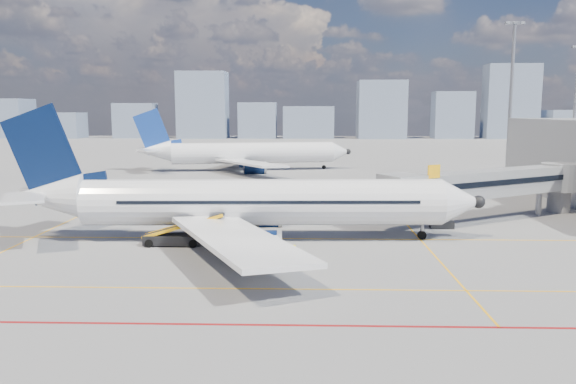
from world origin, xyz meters
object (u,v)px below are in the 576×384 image
baggage_tug (268,259)px  cargo_dolly (256,248)px  second_aircraft (244,153)px  main_aircraft (243,203)px  ramp_worker (294,256)px  belt_loader (175,237)px

baggage_tug → cargo_dolly: size_ratio=0.65×
second_aircraft → baggage_tug: (8.67, -65.99, -2.51)m
main_aircraft → ramp_worker: main_aircraft is taller
main_aircraft → second_aircraft: bearing=93.9°
baggage_tug → main_aircraft: bearing=121.5°
main_aircraft → cargo_dolly: bearing=-78.1°
cargo_dolly → belt_loader: (-7.17, 4.90, -0.31)m
cargo_dolly → ramp_worker: 3.28m
baggage_tug → belt_loader: size_ratio=0.35×
second_aircraft → cargo_dolly: second_aircraft is taller
main_aircraft → ramp_worker: bearing=-64.1°
cargo_dolly → baggage_tug: bearing=-76.7°
main_aircraft → belt_loader: bearing=-160.1°
main_aircraft → belt_loader: size_ratio=6.03×
ramp_worker → belt_loader: bearing=56.3°
ramp_worker → second_aircraft: bearing=8.4°
second_aircraft → ramp_worker: 66.56m
main_aircraft → ramp_worker: size_ratio=24.47×
main_aircraft → baggage_tug: (2.71, -9.01, -2.50)m
second_aircraft → baggage_tug: 66.61m
second_aircraft → ramp_worker: bearing=-91.9°
ramp_worker → cargo_dolly: bearing=59.8°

